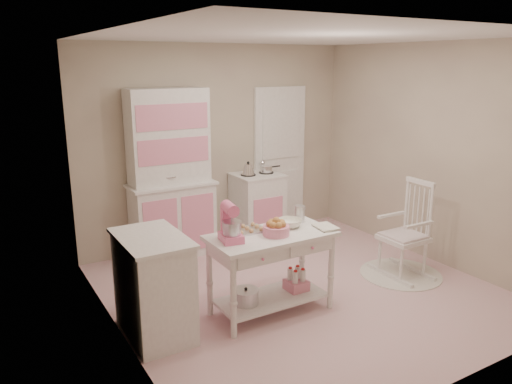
% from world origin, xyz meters
% --- Properties ---
extents(room_shell, '(3.84, 3.84, 2.62)m').
position_xyz_m(room_shell, '(0.00, 0.00, 1.65)').
color(room_shell, pink).
rests_on(room_shell, ground).
extents(door, '(0.82, 0.05, 2.04)m').
position_xyz_m(door, '(0.95, 1.87, 1.02)').
color(door, white).
rests_on(door, ground).
extents(hutch, '(1.06, 0.50, 2.08)m').
position_xyz_m(hutch, '(-0.77, 1.66, 1.04)').
color(hutch, white).
rests_on(hutch, ground).
extents(stove, '(0.62, 0.57, 0.92)m').
position_xyz_m(stove, '(0.43, 1.61, 0.46)').
color(stove, white).
rests_on(stove, ground).
extents(base_cabinet, '(0.54, 0.84, 0.92)m').
position_xyz_m(base_cabinet, '(-1.63, -0.05, 0.46)').
color(base_cabinet, white).
rests_on(base_cabinet, ground).
extents(lace_rug, '(0.92, 0.92, 0.01)m').
position_xyz_m(lace_rug, '(1.23, -0.26, 0.01)').
color(lace_rug, white).
rests_on(lace_rug, ground).
extents(rocking_chair, '(0.50, 0.73, 1.10)m').
position_xyz_m(rocking_chair, '(1.23, -0.26, 0.55)').
color(rocking_chair, white).
rests_on(rocking_chair, ground).
extents(work_table, '(1.20, 0.60, 0.80)m').
position_xyz_m(work_table, '(-0.52, -0.23, 0.40)').
color(work_table, white).
rests_on(work_table, ground).
extents(stand_mixer, '(0.24, 0.31, 0.34)m').
position_xyz_m(stand_mixer, '(-0.94, -0.21, 0.97)').
color(stand_mixer, pink).
rests_on(stand_mixer, work_table).
extents(cookie_tray, '(0.34, 0.24, 0.02)m').
position_xyz_m(cookie_tray, '(-0.67, -0.05, 0.81)').
color(cookie_tray, silver).
rests_on(cookie_tray, work_table).
extents(bread_basket, '(0.25, 0.25, 0.09)m').
position_xyz_m(bread_basket, '(-0.50, -0.28, 0.85)').
color(bread_basket, pink).
rests_on(bread_basket, work_table).
extents(mixing_bowl, '(0.24, 0.24, 0.08)m').
position_xyz_m(mixing_bowl, '(-0.26, -0.15, 0.84)').
color(mixing_bowl, white).
rests_on(mixing_bowl, work_table).
extents(metal_pitcher, '(0.10, 0.10, 0.17)m').
position_xyz_m(metal_pitcher, '(-0.08, -0.07, 0.89)').
color(metal_pitcher, silver).
rests_on(metal_pitcher, work_table).
extents(recipe_book, '(0.21, 0.26, 0.02)m').
position_xyz_m(recipe_book, '(-0.07, -0.35, 0.81)').
color(recipe_book, white).
rests_on(recipe_book, work_table).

